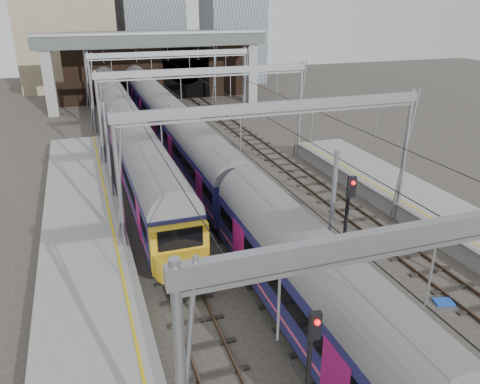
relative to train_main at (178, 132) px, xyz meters
name	(u,v)px	position (x,y,z in m)	size (l,w,h in m)	color
ground	(348,324)	(2.00, -23.93, -2.47)	(160.00, 160.00, 0.00)	#38332D
platform_left	(91,328)	(-8.18, -21.43, -1.92)	(4.32, 55.00, 1.12)	gray
tracks	(235,195)	(2.00, -8.93, -2.45)	(14.40, 80.00, 0.22)	#4C3828
overhead_line	(208,85)	(2.00, -2.44, 4.09)	(16.80, 80.00, 8.00)	gray
retaining_wall	(159,67)	(3.40, 28.00, 1.86)	(28.00, 2.75, 9.00)	#2F1E15
overbridge	(154,49)	(2.00, 22.07, 4.79)	(28.00, 3.00, 9.25)	gray
train_main	(178,132)	(0.00, 0.00, 0.00)	(2.78, 64.20, 4.78)	black
train_second	(123,123)	(-4.00, 4.81, 0.00)	(2.77, 48.09, 4.78)	black
signal_near_left	(310,361)	(-2.20, -28.30, 0.53)	(0.36, 0.46, 4.75)	black
signal_near_centre	(347,217)	(3.53, -20.75, 0.85)	(0.41, 0.48, 5.34)	black
equip_cover_a	(394,350)	(2.81, -25.93, -2.43)	(0.73, 0.52, 0.09)	#1742B2
equip_cover_b	(300,234)	(3.64, -15.91, -2.42)	(0.89, 0.62, 0.10)	#1742B2
equip_cover_c	(444,302)	(6.81, -24.03, -2.42)	(0.84, 0.59, 0.10)	#1742B2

